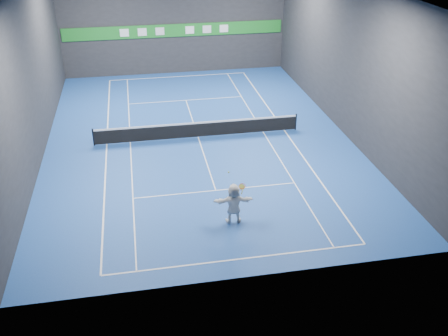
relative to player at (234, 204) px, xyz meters
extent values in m
plane|color=#1B4597|center=(-0.33, 9.22, -0.97)|extent=(26.00, 26.00, 0.00)
cube|color=#252628|center=(-0.33, 22.22, 3.53)|extent=(18.00, 0.10, 9.00)
cube|color=#252628|center=(-0.33, -3.78, 3.53)|extent=(18.00, 0.10, 9.00)
cube|color=#252628|center=(-9.33, 9.22, 3.53)|extent=(0.10, 26.00, 9.00)
cube|color=#252628|center=(8.67, 9.22, 3.53)|extent=(0.10, 26.00, 9.00)
cube|color=white|center=(-0.33, -2.67, -0.96)|extent=(10.98, 0.08, 0.01)
cube|color=white|center=(-0.33, 21.11, -0.96)|extent=(10.98, 0.08, 0.01)
cube|color=white|center=(-5.82, 9.22, -0.96)|extent=(0.08, 23.78, 0.01)
cube|color=white|center=(5.16, 9.22, -0.96)|extent=(0.08, 23.78, 0.01)
cube|color=white|center=(-4.44, 9.22, -0.96)|extent=(0.06, 23.78, 0.01)
cube|color=white|center=(3.78, 9.22, -0.96)|extent=(0.06, 23.78, 0.01)
cube|color=white|center=(-0.33, 2.82, -0.96)|extent=(8.23, 0.06, 0.01)
cube|color=white|center=(-0.33, 15.62, -0.96)|extent=(8.23, 0.06, 0.01)
cube|color=white|center=(-0.33, 9.22, -0.96)|extent=(0.06, 12.80, 0.01)
imported|color=white|center=(0.00, 0.00, 0.00)|extent=(1.83, 0.69, 1.93)
sphere|color=yellow|center=(-0.24, -0.04, 1.64)|extent=(0.07, 0.07, 0.07)
cylinder|color=black|center=(-6.53, 9.22, -0.43)|extent=(0.10, 0.10, 1.07)
cylinder|color=black|center=(5.87, 9.22, -0.43)|extent=(0.10, 0.10, 1.07)
cube|color=black|center=(-0.33, 9.22, -0.50)|extent=(12.40, 0.03, 0.86)
cube|color=white|center=(-0.33, 9.22, -0.02)|extent=(12.40, 0.04, 0.10)
cube|color=#1B7F25|center=(-0.33, 22.16, 2.53)|extent=(17.64, 0.06, 1.00)
cube|color=white|center=(-4.33, 22.10, 2.53)|extent=(0.70, 0.04, 0.60)
cube|color=white|center=(-2.93, 22.10, 2.53)|extent=(0.70, 0.04, 0.60)
cube|color=silver|center=(-1.53, 22.10, 2.53)|extent=(0.70, 0.04, 0.60)
cube|color=white|center=(0.87, 22.10, 2.53)|extent=(0.70, 0.04, 0.60)
cube|color=white|center=(2.27, 22.10, 2.53)|extent=(0.70, 0.04, 0.60)
cube|color=white|center=(3.67, 22.10, 2.53)|extent=(0.70, 0.04, 0.60)
torus|color=red|center=(0.38, 0.05, 0.83)|extent=(0.41, 0.38, 0.21)
cylinder|color=#B8C846|center=(0.37, 0.05, 0.79)|extent=(0.38, 0.28, 0.27)
cylinder|color=#B1121A|center=(0.33, 0.05, 0.66)|extent=(0.11, 0.12, 0.17)
cylinder|color=yellow|center=(0.38, 0.03, 0.53)|extent=(0.07, 0.14, 0.26)
camera|label=1|loc=(-3.85, -18.30, 12.02)|focal=40.00mm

